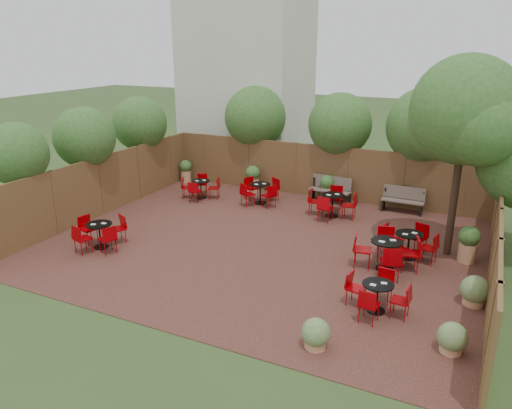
% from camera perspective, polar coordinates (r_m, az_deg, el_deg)
% --- Properties ---
extents(ground, '(80.00, 80.00, 0.00)m').
position_cam_1_polar(ground, '(14.40, 0.86, -4.61)').
color(ground, '#354F23').
rests_on(ground, ground).
extents(courtyard_paving, '(12.00, 10.00, 0.02)m').
position_cam_1_polar(courtyard_paving, '(14.40, 0.86, -4.57)').
color(courtyard_paving, '#3D2219').
rests_on(courtyard_paving, ground).
extents(fence_back, '(12.00, 0.08, 2.00)m').
position_cam_1_polar(fence_back, '(18.50, 7.39, 3.80)').
color(fence_back, brown).
rests_on(fence_back, ground).
extents(fence_left, '(0.08, 10.00, 2.00)m').
position_cam_1_polar(fence_left, '(17.30, -17.49, 2.04)').
color(fence_left, brown).
rests_on(fence_left, ground).
extents(fence_right, '(0.08, 10.00, 2.00)m').
position_cam_1_polar(fence_right, '(12.91, 25.93, -4.59)').
color(fence_right, brown).
rests_on(fence_right, ground).
extents(neighbour_building, '(5.00, 4.00, 8.00)m').
position_cam_1_polar(neighbour_building, '(22.46, -1.02, 14.30)').
color(neighbour_building, beige).
rests_on(neighbour_building, ground).
extents(overhang_foliage, '(15.63, 10.58, 2.79)m').
position_cam_1_polar(overhang_foliage, '(16.69, 6.85, 8.32)').
color(overhang_foliage, '#2E5B1D').
rests_on(overhang_foliage, ground).
extents(courtyard_tree, '(2.90, 2.82, 5.36)m').
position_cam_1_polar(courtyard_tree, '(13.72, 23.00, 9.36)').
color(courtyard_tree, black).
rests_on(courtyard_tree, courtyard_paving).
extents(park_bench_left, '(1.55, 0.64, 0.93)m').
position_cam_1_polar(park_bench_left, '(18.13, 8.64, 1.79)').
color(park_bench_left, brown).
rests_on(park_bench_left, courtyard_paving).
extents(park_bench_right, '(1.41, 0.47, 0.87)m').
position_cam_1_polar(park_bench_right, '(17.61, 16.67, 0.59)').
color(park_bench_right, brown).
rests_on(park_bench_right, courtyard_paving).
extents(bistro_tables, '(9.55, 7.15, 0.92)m').
position_cam_1_polar(bistro_tables, '(14.74, 4.26, -2.22)').
color(bistro_tables, black).
rests_on(bistro_tables, courtyard_paving).
extents(planters, '(11.58, 4.00, 1.04)m').
position_cam_1_polar(planters, '(17.58, 4.64, 1.60)').
color(planters, tan).
rests_on(planters, courtyard_paving).
extents(low_shrubs, '(3.26, 3.67, 0.69)m').
position_cam_1_polar(low_shrubs, '(10.83, 19.00, -12.07)').
color(low_shrubs, tan).
rests_on(low_shrubs, courtyard_paving).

